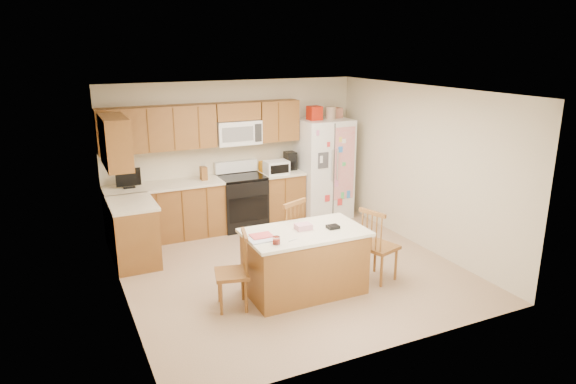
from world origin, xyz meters
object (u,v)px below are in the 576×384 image
windsor_chair_left (234,273)px  windsor_chair_back (286,238)px  refrigerator (323,167)px  stove (242,201)px  island (304,261)px  windsor_chair_right (378,247)px

windsor_chair_left → windsor_chair_back: windsor_chair_back is taller
refrigerator → windsor_chair_left: bearing=-135.7°
stove → windsor_chair_back: size_ratio=1.06×
stove → island: stove is taller
island → windsor_chair_left: 0.95m
windsor_chair_left → windsor_chair_back: bearing=33.6°
island → windsor_chair_left: bearing=180.0°
stove → refrigerator: refrigerator is taller
stove → windsor_chair_back: bearing=-92.5°
windsor_chair_left → windsor_chair_right: size_ratio=0.94×
island → windsor_chair_left: windsor_chair_left is taller
windsor_chair_back → windsor_chair_right: size_ratio=1.05×
windsor_chair_right → island: bearing=174.3°
windsor_chair_right → refrigerator: bearing=76.3°
refrigerator → island: bearing=-123.4°
island → refrigerator: bearing=56.6°
refrigerator → windsor_chair_right: size_ratio=2.01×
stove → windsor_chair_left: 2.86m
windsor_chair_back → windsor_chair_right: (1.00, -0.77, -0.02)m
refrigerator → windsor_chair_right: (-0.66, -2.69, -0.44)m
island → windsor_chair_right: 1.05m
refrigerator → island: (-1.70, -2.59, -0.50)m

